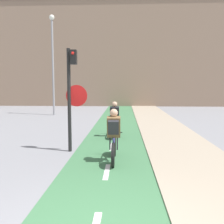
% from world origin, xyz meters
% --- Properties ---
extents(building_row_background, '(60.00, 5.20, 10.97)m').
position_xyz_m(building_row_background, '(0.00, 24.65, 5.50)').
color(building_row_background, '#89705B').
rests_on(building_row_background, ground_plane).
extents(traffic_light_pole, '(0.67, 0.25, 3.23)m').
position_xyz_m(traffic_light_pole, '(-1.23, 4.89, 2.00)').
color(traffic_light_pole, black).
rests_on(traffic_light_pole, ground_plane).
extents(street_lamp_far, '(0.36, 0.36, 6.90)m').
position_xyz_m(street_lamp_far, '(-4.57, 14.55, 4.21)').
color(street_lamp_far, gray).
rests_on(street_lamp_far, ground_plane).
extents(cyclist_near, '(0.46, 1.66, 1.47)m').
position_xyz_m(cyclist_near, '(0.13, 3.86, 0.71)').
color(cyclist_near, black).
rests_on(cyclist_near, ground_plane).
extents(cyclist_far, '(0.46, 1.62, 1.45)m').
position_xyz_m(cyclist_far, '(0.02, 7.17, 0.66)').
color(cyclist_far, black).
rests_on(cyclist_far, ground_plane).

